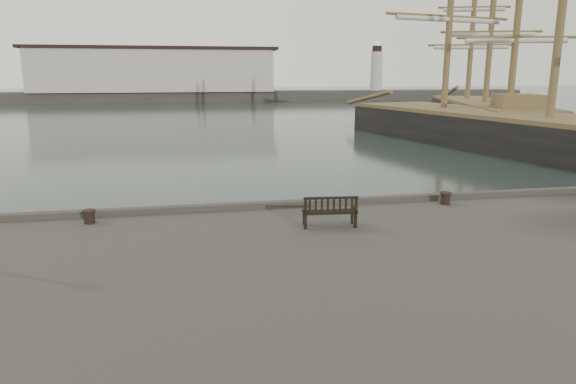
# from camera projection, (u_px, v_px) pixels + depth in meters

# --- Properties ---
(ground) EXTENTS (400.00, 400.00, 0.00)m
(ground) POSITION_uv_depth(u_px,v_px,m) (261.00, 256.00, 15.75)
(ground) COLOR black
(ground) RESTS_ON ground
(breakwater) EXTENTS (140.00, 9.50, 12.20)m
(breakwater) POSITION_uv_depth(u_px,v_px,m) (173.00, 80.00, 101.92)
(breakwater) COLOR #383530
(breakwater) RESTS_ON ground
(bench) EXTENTS (1.45, 0.63, 0.81)m
(bench) POSITION_uv_depth(u_px,v_px,m) (329.00, 217.00, 13.38)
(bench) COLOR black
(bench) RESTS_ON quay
(bollard_left) EXTENTS (0.45, 0.45, 0.36)m
(bollard_left) POSITION_uv_depth(u_px,v_px,m) (89.00, 217.00, 13.69)
(bollard_left) COLOR black
(bollard_left) RESTS_ON quay
(bollard_right) EXTENTS (0.43, 0.43, 0.38)m
(bollard_right) POSITION_uv_depth(u_px,v_px,m) (445.00, 198.00, 15.68)
(bollard_right) COLOR black
(bollard_right) RESTS_ON quay
(tall_ship_main) EXTENTS (15.52, 39.74, 29.23)m
(tall_ship_main) POSITION_uv_depth(u_px,v_px,m) (547.00, 144.00, 35.19)
(tall_ship_main) COLOR black
(tall_ship_main) RESTS_ON ground
(tall_ship_far) EXTENTS (14.18, 28.82, 24.25)m
(tall_ship_far) POSITION_uv_depth(u_px,v_px,m) (483.00, 120.00, 52.45)
(tall_ship_far) COLOR black
(tall_ship_far) RESTS_ON ground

